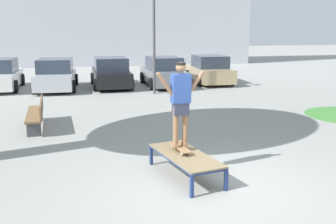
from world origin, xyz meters
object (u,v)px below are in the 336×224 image
object	(u,v)px
car_black	(111,73)
car_grey	(163,73)
skateboard	(180,147)
skate_box	(185,157)
car_silver	(56,75)
park_bench	(37,113)
light_post	(154,7)
skater	(181,99)
car_tan	(209,70)

from	to	relation	value
car_black	car_grey	xyz separation A→B (m)	(2.67, -0.25, 0.00)
car_grey	skateboard	bearing A→B (deg)	-100.99
skate_box	car_silver	world-z (taller)	car_silver
car_silver	car_grey	world-z (taller)	same
skateboard	park_bench	distance (m)	5.52
light_post	skateboard	bearing A→B (deg)	-98.26
skater	car_grey	size ratio (longest dim) A/B	0.40
skater	car_grey	bearing A→B (deg)	79.01
park_bench	light_post	distance (m)	7.86
skater	light_post	xyz separation A→B (m)	(1.44, 9.92, 2.29)
car_silver	light_post	bearing A→B (deg)	-27.67
skate_box	car_black	bearing A→B (deg)	91.52
skate_box	skateboard	world-z (taller)	skateboard
car_grey	park_bench	bearing A→B (deg)	-125.65
skater	car_black	distance (m)	12.54
car_grey	park_bench	distance (m)	9.53
skateboard	car_silver	xyz separation A→B (m)	(-2.97, 12.23, 0.15)
skater	car_black	bearing A→B (deg)	91.33
skateboard	car_grey	bearing A→B (deg)	79.01
car_grey	light_post	bearing A→B (deg)	-111.90
car_tan	car_grey	bearing A→B (deg)	-168.85
skater	light_post	bearing A→B (deg)	81.74
skate_box	light_post	xyz separation A→B (m)	(1.39, 10.15, 3.41)
light_post	car_black	bearing A→B (deg)	123.78
car_grey	light_post	distance (m)	4.03
skate_box	light_post	size ratio (longest dim) A/B	0.35
skate_box	skater	distance (m)	1.14
car_grey	park_bench	xyz separation A→B (m)	(-5.55, -7.74, -0.24)
car_grey	light_post	world-z (taller)	light_post
car_black	skate_box	bearing A→B (deg)	-88.48
skateboard	car_tan	bearing A→B (deg)	68.45
skate_box	skater	xyz separation A→B (m)	(-0.05, 0.23, 1.12)
car_grey	car_tan	size ratio (longest dim) A/B	0.99
skateboard	light_post	distance (m)	10.55
car_silver	light_post	world-z (taller)	light_post
car_black	light_post	world-z (taller)	light_post
car_grey	light_post	xyz separation A→B (m)	(-0.94, -2.34, 3.13)
skater	car_silver	world-z (taller)	skater
light_post	car_grey	bearing A→B (deg)	68.10
skater	park_bench	bearing A→B (deg)	125.06
car_silver	light_post	size ratio (longest dim) A/B	0.73
skate_box	car_grey	distance (m)	12.71
car_silver	car_tan	bearing A→B (deg)	3.99
car_grey	skate_box	bearing A→B (deg)	-100.59
skater	car_grey	distance (m)	12.52
skateboard	skater	xyz separation A→B (m)	(-0.00, 0.00, 0.99)
light_post	skate_box	bearing A→B (deg)	-97.82
skate_box	light_post	bearing A→B (deg)	82.18
skater	car_black	size ratio (longest dim) A/B	0.40
car_tan	car_silver	bearing A→B (deg)	-176.01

